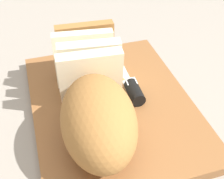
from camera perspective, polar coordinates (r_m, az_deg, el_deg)
name	(u,v)px	position (r m, az deg, el deg)	size (l,w,h in m)	color
ground_plane	(112,110)	(0.54, 0.00, -3.92)	(3.00, 3.00, 0.00)	gray
cutting_board	(112,106)	(0.54, 0.00, -3.19)	(0.36, 0.28, 0.02)	brown
bread_loaf	(94,99)	(0.46, -3.43, -1.94)	(0.29, 0.14, 0.11)	#996633
bread_knife	(131,85)	(0.55, 3.62, 0.87)	(0.25, 0.03, 0.03)	silver
crumb_near_knife	(123,80)	(0.58, 2.24, 1.93)	(0.01, 0.01, 0.01)	#A8753D
crumb_near_loaf	(90,85)	(0.56, -4.30, 0.87)	(0.01, 0.01, 0.01)	#A8753D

